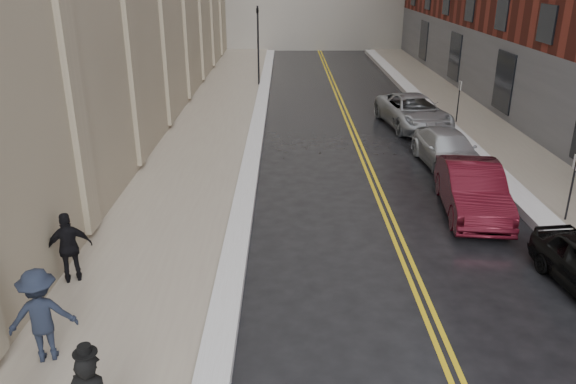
{
  "coord_description": "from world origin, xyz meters",
  "views": [
    {
      "loc": [
        -0.8,
        -7.85,
        7.39
      ],
      "look_at": [
        -0.74,
        6.69,
        1.6
      ],
      "focal_mm": 35.0,
      "sensor_mm": 36.0,
      "label": 1
    }
  ],
  "objects_px": {
    "car_maroon": "(472,189)",
    "car_silver_near": "(448,150)",
    "pedestrian_b": "(41,315)",
    "car_silver_far": "(413,112)",
    "pedestrian_c": "(70,247)"
  },
  "relations": [
    {
      "from": "car_maroon",
      "to": "car_silver_far",
      "type": "distance_m",
      "value": 10.66
    },
    {
      "from": "car_silver_far",
      "to": "pedestrian_c",
      "type": "relative_size",
      "value": 3.11
    },
    {
      "from": "car_silver_near",
      "to": "car_silver_far",
      "type": "distance_m",
      "value": 6.05
    },
    {
      "from": "car_silver_near",
      "to": "pedestrian_b",
      "type": "distance_m",
      "value": 16.5
    },
    {
      "from": "car_silver_near",
      "to": "car_silver_far",
      "type": "xyz_separation_m",
      "value": [
        -0.1,
        6.05,
        0.09
      ]
    },
    {
      "from": "car_maroon",
      "to": "car_silver_near",
      "type": "height_order",
      "value": "car_maroon"
    },
    {
      "from": "car_silver_near",
      "to": "pedestrian_b",
      "type": "bearing_deg",
      "value": -137.29
    },
    {
      "from": "car_silver_far",
      "to": "pedestrian_b",
      "type": "xyz_separation_m",
      "value": [
        -11.12,
        -18.14,
        0.35
      ]
    },
    {
      "from": "car_silver_near",
      "to": "car_silver_far",
      "type": "relative_size",
      "value": 0.84
    },
    {
      "from": "car_silver_far",
      "to": "pedestrian_b",
      "type": "bearing_deg",
      "value": -129.22
    },
    {
      "from": "car_maroon",
      "to": "car_silver_far",
      "type": "xyz_separation_m",
      "value": [
        0.36,
        10.65,
        -0.03
      ]
    },
    {
      "from": "car_maroon",
      "to": "car_silver_far",
      "type": "relative_size",
      "value": 0.87
    },
    {
      "from": "pedestrian_b",
      "to": "car_maroon",
      "type": "bearing_deg",
      "value": -161.71
    },
    {
      "from": "pedestrian_b",
      "to": "pedestrian_c",
      "type": "relative_size",
      "value": 1.08
    },
    {
      "from": "car_maroon",
      "to": "pedestrian_c",
      "type": "xyz_separation_m",
      "value": [
        -11.29,
        -4.48,
        0.25
      ]
    }
  ]
}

